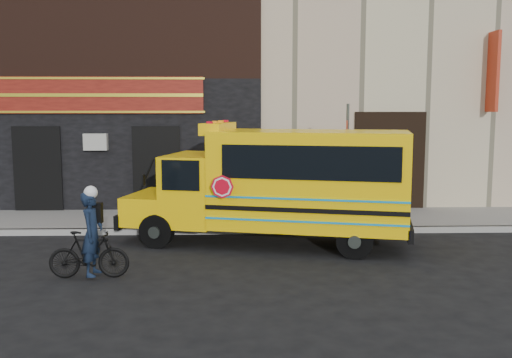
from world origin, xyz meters
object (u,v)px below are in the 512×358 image
Objects in this scene: bicycle at (89,255)px; cyclist at (92,236)px; sign_pole at (347,163)px; school_bus at (282,182)px.

bicycle is 0.37m from cyclist.
bicycle is (-5.73, -3.84, -1.39)m from sign_pole.
cyclist is (-3.88, -2.58, -0.69)m from school_bus.
sign_pole is 2.19× the size of bicycle.
sign_pole is at bearing -56.76° from bicycle.
bicycle is at bearing -146.15° from sign_pole.
sign_pole is at bearing -50.37° from cyclist.
sign_pole is 2.06× the size of cyclist.
cyclist is (0.07, 0.03, 0.36)m from bicycle.
sign_pole reaches higher than school_bus.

